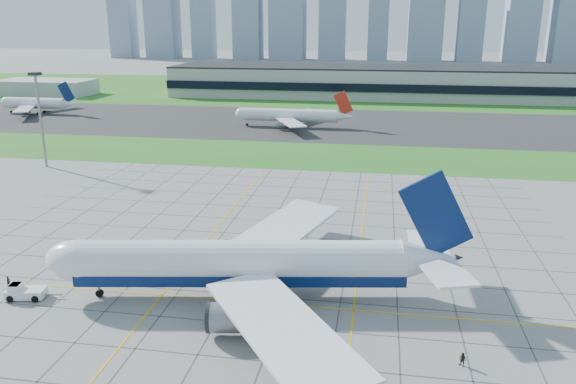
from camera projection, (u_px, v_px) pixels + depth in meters
name	position (u px, v px, depth m)	size (l,w,h in m)	color
ground	(232.00, 294.00, 82.62)	(1400.00, 1400.00, 0.00)	gray
grass_median	(309.00, 155.00, 167.52)	(700.00, 35.00, 0.04)	#2A6C1F
asphalt_taxiway	(327.00, 124.00, 219.41)	(700.00, 75.00, 0.04)	#383838
grass_far	(346.00, 91.00, 323.20)	(700.00, 145.00, 0.04)	#2A6C1F
apron_markings	(252.00, 263.00, 93.01)	(120.00, 130.00, 0.03)	#474744
terminal	(420.00, 83.00, 290.93)	(260.00, 43.00, 15.80)	#B7B7B2
service_block	(46.00, 87.00, 304.61)	(50.00, 25.00, 8.00)	#B7B7B2
light_mast	(39.00, 108.00, 150.17)	(2.50, 2.50, 25.60)	gray
airliner	(244.00, 264.00, 80.17)	(60.67, 61.01, 19.19)	white
pushback_tug	(24.00, 292.00, 81.10)	(8.03, 3.49, 2.21)	white
crew_near	(9.00, 282.00, 84.06)	(0.70, 0.46, 1.93)	black
crew_far	(463.00, 360.00, 65.01)	(0.86, 0.67, 1.78)	black
distant_jet_0	(37.00, 103.00, 242.32)	(32.27, 42.66, 14.08)	white
distant_jet_1	(290.00, 115.00, 211.60)	(42.48, 42.66, 14.08)	white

